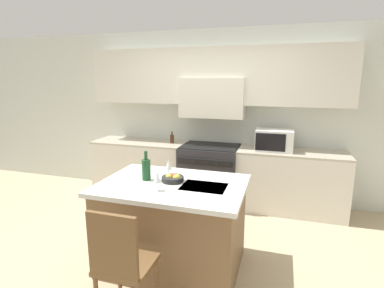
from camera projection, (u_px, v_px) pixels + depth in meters
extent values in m
plane|color=tan|center=(173.00, 259.00, 3.28)|extent=(10.00, 10.00, 0.00)
cube|color=silver|center=(216.00, 115.00, 4.89)|extent=(10.00, 0.06, 2.70)
cube|color=silver|center=(214.00, 76.00, 4.57)|extent=(3.98, 0.34, 0.85)
cube|color=silver|center=(213.00, 98.00, 4.61)|extent=(0.99, 0.40, 0.60)
cube|color=silver|center=(141.00, 168.00, 5.11)|extent=(1.54, 0.62, 0.88)
cube|color=#B2A893|center=(140.00, 142.00, 5.01)|extent=(1.54, 0.62, 0.03)
cube|color=silver|center=(290.00, 182.00, 4.42)|extent=(1.54, 0.62, 0.88)
cube|color=#B2A893|center=(293.00, 152.00, 4.32)|extent=(1.54, 0.62, 0.03)
cube|color=#2D2D33|center=(210.00, 174.00, 4.74)|extent=(0.90, 0.66, 0.91)
cube|color=black|center=(210.00, 146.00, 4.64)|extent=(0.86, 0.61, 0.01)
cube|color=black|center=(205.00, 162.00, 4.36)|extent=(0.82, 0.02, 0.09)
cylinder|color=black|center=(182.00, 161.00, 4.45)|extent=(0.04, 0.02, 0.04)
cylinder|color=black|center=(193.00, 162.00, 4.40)|extent=(0.04, 0.02, 0.04)
cylinder|color=black|center=(204.00, 163.00, 4.35)|extent=(0.04, 0.02, 0.04)
cylinder|color=black|center=(216.00, 163.00, 4.30)|extent=(0.04, 0.02, 0.04)
cylinder|color=black|center=(228.00, 164.00, 4.25)|extent=(0.04, 0.02, 0.04)
cube|color=silver|center=(274.00, 140.00, 4.36)|extent=(0.53, 0.37, 0.30)
cube|color=black|center=(270.00, 142.00, 4.19)|extent=(0.41, 0.01, 0.25)
cube|color=brown|center=(173.00, 227.00, 3.10)|extent=(1.37, 0.94, 0.86)
cube|color=silver|center=(172.00, 185.00, 3.01)|extent=(1.45, 1.02, 0.04)
cube|color=#2D2D30|center=(204.00, 187.00, 2.91)|extent=(0.44, 0.32, 0.01)
cylinder|color=#B2B2B7|center=(209.00, 180.00, 3.09)|extent=(0.02, 0.02, 0.00)
cube|color=brown|center=(127.00, 264.00, 2.39)|extent=(0.42, 0.40, 0.04)
cube|color=brown|center=(113.00, 246.00, 2.17)|extent=(0.40, 0.04, 0.50)
cylinder|color=brown|center=(119.00, 275.00, 2.66)|extent=(0.04, 0.04, 0.46)
cylinder|color=brown|center=(156.00, 283.00, 2.56)|extent=(0.04, 0.04, 0.46)
cylinder|color=#194723|center=(146.00, 170.00, 3.08)|extent=(0.09, 0.09, 0.21)
cylinder|color=#194723|center=(146.00, 155.00, 3.05)|extent=(0.03, 0.03, 0.09)
cylinder|color=white|center=(157.00, 190.00, 2.80)|extent=(0.06, 0.06, 0.01)
cylinder|color=white|center=(157.00, 186.00, 2.80)|extent=(0.01, 0.01, 0.07)
cone|color=white|center=(157.00, 177.00, 2.78)|extent=(0.07, 0.07, 0.10)
cylinder|color=white|center=(169.00, 176.00, 3.21)|extent=(0.06, 0.06, 0.01)
cylinder|color=white|center=(169.00, 172.00, 3.21)|extent=(0.01, 0.01, 0.07)
cone|color=white|center=(169.00, 164.00, 3.19)|extent=(0.07, 0.07, 0.10)
cylinder|color=black|center=(173.00, 179.00, 3.05)|extent=(0.23, 0.23, 0.05)
sphere|color=gold|center=(169.00, 177.00, 3.06)|extent=(0.07, 0.07, 0.07)
sphere|color=gold|center=(177.00, 178.00, 3.03)|extent=(0.08, 0.08, 0.08)
sphere|color=red|center=(174.00, 176.00, 3.08)|extent=(0.07, 0.07, 0.07)
cylinder|color=#422314|center=(172.00, 139.00, 4.85)|extent=(0.06, 0.06, 0.13)
cylinder|color=#422314|center=(172.00, 133.00, 4.83)|extent=(0.02, 0.02, 0.06)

